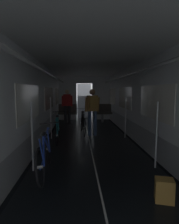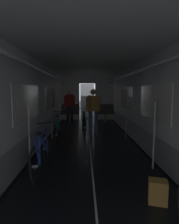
# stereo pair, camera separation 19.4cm
# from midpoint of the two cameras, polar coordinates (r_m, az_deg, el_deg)

# --- Properties ---
(train_car_shell) EXTENTS (3.14, 12.34, 2.57)m
(train_car_shell) POSITION_cam_midpoint_polar(r_m,az_deg,el_deg) (5.26, -0.69, 7.27)
(train_car_shell) COLOR black
(train_car_shell) RESTS_ON ground
(bench_seat_far_left) EXTENTS (0.98, 0.51, 0.95)m
(bench_seat_far_left) POSITION_cam_midpoint_polar(r_m,az_deg,el_deg) (9.80, -7.19, 0.15)
(bench_seat_far_left) COLOR gray
(bench_seat_far_left) RESTS_ON ground
(bench_seat_far_right) EXTENTS (0.98, 0.51, 0.95)m
(bench_seat_far_right) POSITION_cam_midpoint_polar(r_m,az_deg,el_deg) (9.85, 3.32, 0.22)
(bench_seat_far_right) COLOR gray
(bench_seat_far_right) RESTS_ON ground
(bicycle_blue) EXTENTS (0.44, 1.69, 0.95)m
(bicycle_blue) POSITION_cam_midpoint_polar(r_m,az_deg,el_deg) (3.89, -14.86, -12.30)
(bicycle_blue) COLOR black
(bicycle_blue) RESTS_ON ground
(bicycle_teal) EXTENTS (0.44, 1.69, 0.94)m
(bicycle_teal) POSITION_cam_midpoint_polar(r_m,az_deg,el_deg) (6.10, -10.63, -5.40)
(bicycle_teal) COLOR black
(bicycle_teal) RESTS_ON ground
(person_cyclist_aisle) EXTENTS (0.55, 0.42, 1.69)m
(person_cyclist_aisle) POSITION_cam_midpoint_polar(r_m,az_deg,el_deg) (6.78, 0.09, 1.27)
(person_cyclist_aisle) COLOR #384C75
(person_cyclist_aisle) RESTS_ON ground
(bicycle_black_in_aisle) EXTENTS (0.44, 1.69, 0.94)m
(bicycle_black_in_aisle) POSITION_cam_midpoint_polar(r_m,az_deg,el_deg) (7.11, -2.77, -3.63)
(bicycle_black_in_aisle) COLOR black
(bicycle_black_in_aisle) RESTS_ON ground
(person_standing_near_bench) EXTENTS (0.53, 0.23, 1.69)m
(person_standing_near_bench) POSITION_cam_midpoint_polar(r_m,az_deg,el_deg) (9.39, -7.36, 2.38)
(person_standing_near_bench) COLOR #2D2D33
(person_standing_near_bench) RESTS_ON ground
(backpack_on_floor) EXTENTS (0.31, 0.26, 0.34)m
(backpack_on_floor) POSITION_cam_midpoint_polar(r_m,az_deg,el_deg) (3.14, 19.91, -21.39)
(backpack_on_floor) COLOR olive
(backpack_on_floor) RESTS_ON ground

